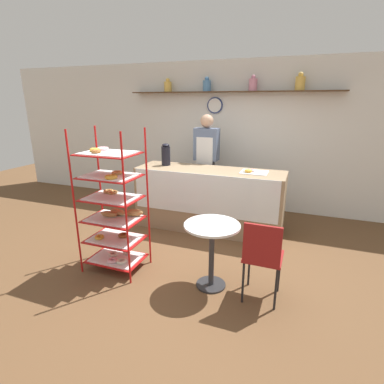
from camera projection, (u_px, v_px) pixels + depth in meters
ground_plane at (181, 262)px, 3.86m from camera, size 14.00×14.00×0.00m
back_wall at (230, 135)px, 5.64m from camera, size 10.00×0.30×2.70m
display_counter at (209, 199)px, 4.77m from camera, size 2.31×0.68×0.98m
pastry_rack at (114, 208)px, 3.53m from camera, size 0.70×0.50×1.71m
person_worker at (206, 161)px, 5.25m from camera, size 0.42×0.23×1.78m
cafe_table at (212, 241)px, 3.22m from camera, size 0.60×0.60×0.74m
cafe_chair at (262, 254)px, 2.95m from camera, size 0.38×0.38×0.89m
coffee_carafe at (166, 155)px, 4.89m from camera, size 0.14×0.14×0.36m
donut_tray_counter at (252, 172)px, 4.42m from camera, size 0.39×0.33×0.05m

